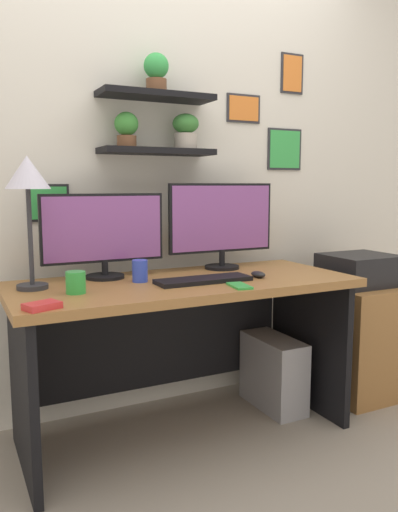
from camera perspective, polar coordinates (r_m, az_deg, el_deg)
The scene contains 15 objects.
ground_plane at distance 2.61m, azimuth -1.57°, elevation -19.13°, with size 8.00×8.00×0.00m, color gray.
back_wall_assembly at distance 2.73m, azimuth -5.58°, elevation 11.48°, with size 4.40×0.24×2.70m.
desk at distance 2.46m, azimuth -2.15°, elevation -7.35°, with size 1.58×0.68×0.75m.
monitor_left at distance 2.43m, azimuth -10.58°, elevation 2.54°, with size 0.58×0.18×0.40m.
monitor_right at distance 2.66m, azimuth 2.52°, elevation 3.77°, with size 0.59×0.18×0.44m.
keyboard at distance 2.31m, azimuth 0.50°, elevation -2.68°, with size 0.44×0.14×0.02m, color black.
computer_mouse at distance 2.44m, azimuth 6.60°, elevation -2.04°, with size 0.06×0.09×0.03m, color black.
desk_lamp at distance 2.23m, azimuth -18.53°, elevation 7.81°, with size 0.18×0.18×0.55m.
cell_phone at distance 2.21m, azimuth 4.53°, elevation -3.33°, with size 0.07×0.14×0.01m, color green.
coffee_mug at distance 2.13m, azimuth -13.56°, elevation -2.88°, with size 0.08×0.08×0.09m, color green.
pen_cup at distance 2.33m, azimuth -6.59°, elevation -1.66°, with size 0.07×0.07×0.10m, color blue.
scissors_tray at distance 1.90m, azimuth -17.07°, elevation -5.33°, with size 0.12×0.08×0.02m, color red.
drawer_cabinet at distance 3.10m, azimuth 17.15°, elevation -8.75°, with size 0.44×0.50×0.63m, color #9E6B38.
printer at distance 3.01m, azimuth 17.46°, elevation -1.45°, with size 0.38×0.34×0.17m, color black.
computer_tower_right at distance 2.84m, azimuth 8.28°, elevation -12.70°, with size 0.18×0.40×0.38m, color #99999E.
Camera 1 is at (-0.97, -2.11, 1.19)m, focal length 35.93 mm.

